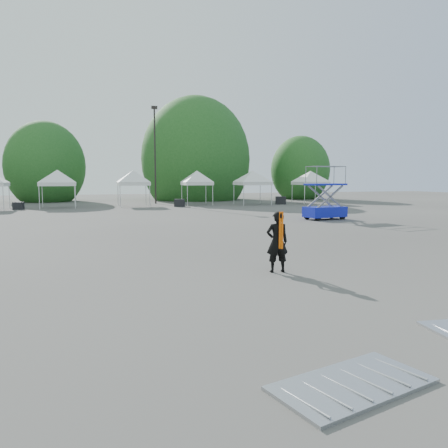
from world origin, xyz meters
name	(u,v)px	position (x,y,z in m)	size (l,w,h in m)	color
ground	(221,263)	(0.00, 0.00, 0.00)	(120.00, 120.00, 0.00)	#474442
light_pole_east	(155,149)	(3.00, 32.00, 5.52)	(0.60, 0.25, 9.80)	black
tree_mid_w	(45,166)	(-8.00, 40.00, 3.93)	(4.16, 4.16, 6.33)	#382314
tree_mid_e	(196,160)	(9.00, 39.00, 4.84)	(5.12, 5.12, 7.79)	#382314
tree_far_e	(300,170)	(22.00, 37.00, 3.63)	(3.84, 3.84, 5.84)	#382314
tent_d	(57,173)	(-6.14, 28.20, 3.06)	(4.28, 4.28, 3.88)	silver
tent_e	(133,173)	(0.42, 28.61, 3.06)	(4.02, 4.02, 3.88)	silver
tent_f	(197,173)	(6.44, 28.39, 3.06)	(3.77, 3.77, 3.88)	silver
tent_g	(252,173)	(11.85, 27.53, 3.06)	(4.33, 4.33, 3.88)	silver
tent_h	(311,174)	(18.16, 27.36, 3.06)	(4.15, 4.15, 3.88)	silver
man	(277,242)	(1.08, -1.78, 0.85)	(0.66, 0.48, 1.69)	black
scissor_lift	(325,193)	(10.49, 11.55, 1.69)	(2.76, 1.68, 3.34)	#0C14A4
barrier_left	(352,384)	(-0.82, -8.18, 0.03)	(2.25, 1.49, 0.07)	#A7A9AF
crate_west	(18,206)	(-9.21, 27.00, 0.31)	(0.81, 0.63, 0.63)	black
crate_mid	(180,203)	(4.33, 26.56, 0.35)	(0.89, 0.69, 0.69)	black
crate_east	(281,200)	(14.79, 27.23, 0.39)	(0.99, 0.77, 0.77)	black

